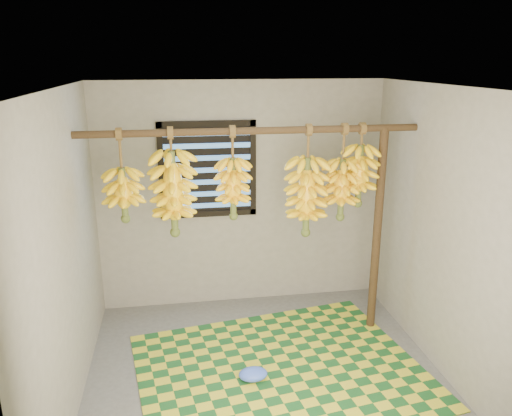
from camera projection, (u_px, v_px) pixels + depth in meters
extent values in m
cube|color=#545454|center=(267.00, 380.00, 4.21)|extent=(3.00, 3.00, 0.01)
cube|color=silver|center=(269.00, 87.00, 3.52)|extent=(3.00, 3.00, 0.01)
cube|color=gray|center=(241.00, 196.00, 5.29)|extent=(3.00, 0.01, 2.40)
cube|color=gray|center=(65.00, 259.00, 3.63)|extent=(0.01, 3.00, 2.40)
cube|color=gray|center=(447.00, 236.00, 4.10)|extent=(0.01, 3.00, 2.40)
cube|color=black|center=(208.00, 170.00, 5.12)|extent=(1.00, 0.04, 1.00)
cylinder|color=#453119|center=(253.00, 131.00, 4.29)|extent=(3.00, 0.06, 0.06)
cylinder|color=#453119|center=(377.00, 233.00, 4.77)|extent=(0.08, 0.08, 2.00)
cube|color=#175121|center=(280.00, 370.00, 4.33)|extent=(2.66, 2.26, 0.01)
ellipsoid|color=#3F62ED|center=(253.00, 374.00, 4.18)|extent=(0.26, 0.19, 0.10)
cylinder|color=brown|center=(120.00, 151.00, 4.16)|extent=(0.02, 0.02, 0.35)
cylinder|color=#4C5923|center=(124.00, 193.00, 4.26)|extent=(0.06, 0.06, 0.43)
cylinder|color=brown|center=(171.00, 142.00, 4.21)|extent=(0.02, 0.02, 0.21)
cylinder|color=#4C5923|center=(173.00, 191.00, 4.33)|extent=(0.07, 0.07, 0.71)
cylinder|color=brown|center=(233.00, 145.00, 4.30)|extent=(0.02, 0.02, 0.29)
cylinder|color=#4C5923|center=(233.00, 186.00, 4.41)|extent=(0.05, 0.05, 0.51)
cylinder|color=brown|center=(308.00, 144.00, 4.41)|extent=(0.02, 0.02, 0.31)
cylinder|color=#4C5923|center=(307.00, 195.00, 4.54)|extent=(0.06, 0.06, 0.69)
cylinder|color=brown|center=(344.00, 144.00, 4.46)|extent=(0.02, 0.02, 0.34)
cylinder|color=#4C5923|center=(342.00, 188.00, 4.58)|extent=(0.06, 0.06, 0.53)
cylinder|color=brown|center=(362.00, 137.00, 4.47)|extent=(0.02, 0.02, 0.21)
cylinder|color=#4C5923|center=(360.00, 174.00, 4.57)|extent=(0.06, 0.06, 0.53)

